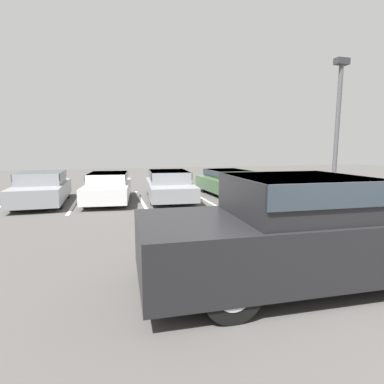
# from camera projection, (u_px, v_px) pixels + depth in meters

# --- Properties ---
(ground_plane) EXTENTS (60.00, 60.00, 0.00)m
(ground_plane) POSITION_uv_depth(u_px,v_px,m) (316.00, 295.00, 4.61)
(ground_plane) COLOR #4C4947
(stall_stripe_a) EXTENTS (0.12, 5.01, 0.01)m
(stall_stripe_a) POSITION_uv_depth(u_px,v_px,m) (2.00, 206.00, 11.68)
(stall_stripe_a) COLOR white
(stall_stripe_a) RESTS_ON ground_plane
(stall_stripe_b) EXTENTS (0.12, 5.01, 0.01)m
(stall_stripe_b) POSITION_uv_depth(u_px,v_px,m) (75.00, 202.00, 12.38)
(stall_stripe_b) COLOR white
(stall_stripe_b) RESTS_ON ground_plane
(stall_stripe_c) EXTENTS (0.12, 5.01, 0.01)m
(stall_stripe_c) POSITION_uv_depth(u_px,v_px,m) (141.00, 199.00, 13.08)
(stall_stripe_c) COLOR white
(stall_stripe_c) RESTS_ON ground_plane
(stall_stripe_d) EXTENTS (0.12, 5.01, 0.01)m
(stall_stripe_d) POSITION_uv_depth(u_px,v_px,m) (200.00, 197.00, 13.78)
(stall_stripe_d) COLOR white
(stall_stripe_d) RESTS_ON ground_plane
(stall_stripe_e) EXTENTS (0.12, 5.01, 0.01)m
(stall_stripe_e) POSITION_uv_depth(u_px,v_px,m) (253.00, 194.00, 14.48)
(stall_stripe_e) COLOR white
(stall_stripe_e) RESTS_ON ground_plane
(pickup_truck) EXTENTS (5.81, 2.26, 1.80)m
(pickup_truck) POSITION_uv_depth(u_px,v_px,m) (311.00, 229.00, 5.01)
(pickup_truck) COLOR black
(pickup_truck) RESTS_ON ground_plane
(parked_sedan_a) EXTENTS (1.86, 4.25, 1.29)m
(parked_sedan_a) POSITION_uv_depth(u_px,v_px,m) (42.00, 187.00, 12.02)
(parked_sedan_a) COLOR gray
(parked_sedan_a) RESTS_ON ground_plane
(parked_sedan_b) EXTENTS (2.11, 4.35, 1.21)m
(parked_sedan_b) POSITION_uv_depth(u_px,v_px,m) (109.00, 186.00, 12.58)
(parked_sedan_b) COLOR silver
(parked_sedan_b) RESTS_ON ground_plane
(parked_sedan_c) EXTENTS (2.18, 4.81, 1.24)m
(parked_sedan_c) POSITION_uv_depth(u_px,v_px,m) (169.00, 184.00, 13.26)
(parked_sedan_c) COLOR gray
(parked_sedan_c) RESTS_ON ground_plane
(parked_sedan_d) EXTENTS (2.05, 4.29, 1.20)m
(parked_sedan_d) POSITION_uv_depth(u_px,v_px,m) (228.00, 182.00, 14.28)
(parked_sedan_d) COLOR #4C6B47
(parked_sedan_d) RESTS_ON ground_plane
(light_post) EXTENTS (0.70, 0.36, 6.53)m
(light_post) POSITION_uv_depth(u_px,v_px,m) (338.00, 116.00, 14.85)
(light_post) COLOR #515156
(light_post) RESTS_ON ground_plane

